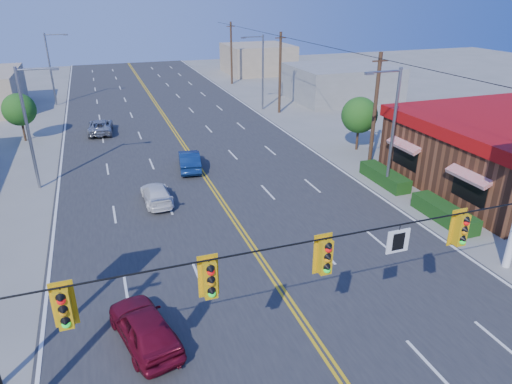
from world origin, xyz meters
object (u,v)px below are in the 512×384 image
object	(u,v)px
signal_span	(357,266)
car_silver	(100,127)
car_magenta	(144,328)
car_blue	(189,161)
car_white	(157,195)

from	to	relation	value
signal_span	car_silver	world-z (taller)	signal_span
car_silver	signal_span	bearing A→B (deg)	104.87
signal_span	car_magenta	size ratio (longest dim) A/B	5.69
car_magenta	signal_span	bearing A→B (deg)	129.43
signal_span	car_silver	size ratio (longest dim) A/B	5.29
signal_span	car_silver	bearing A→B (deg)	100.73
car_magenta	car_blue	world-z (taller)	car_magenta
signal_span	car_white	world-z (taller)	signal_span
car_silver	car_magenta	bearing A→B (deg)	95.10
car_magenta	car_blue	bearing A→B (deg)	-120.86
car_blue	signal_span	bearing A→B (deg)	99.52
signal_span	car_blue	distance (m)	22.35
signal_span	car_silver	xyz separation A→B (m)	(-6.45, 34.02, -4.25)
signal_span	car_magenta	world-z (taller)	signal_span
car_silver	car_blue	bearing A→B (deg)	120.05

